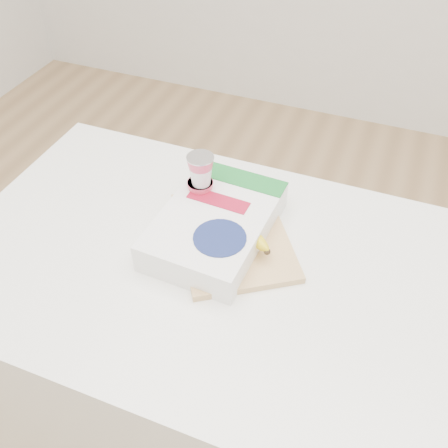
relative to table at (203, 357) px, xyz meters
name	(u,v)px	position (x,y,z in m)	size (l,w,h in m)	color
table	(203,357)	(0.00, 0.00, 0.00)	(1.06, 0.71, 0.79)	white
cutting_board	(233,236)	(0.05, 0.08, 0.41)	(0.23, 0.31, 0.02)	#D4BD74
bananas	(234,233)	(0.06, 0.06, 0.44)	(0.17, 0.18, 0.06)	#382816
yogurt_stack	(201,180)	(-0.05, 0.13, 0.49)	(0.06, 0.06, 0.14)	white
cereal_box	(215,225)	(0.01, 0.07, 0.43)	(0.23, 0.33, 0.07)	white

